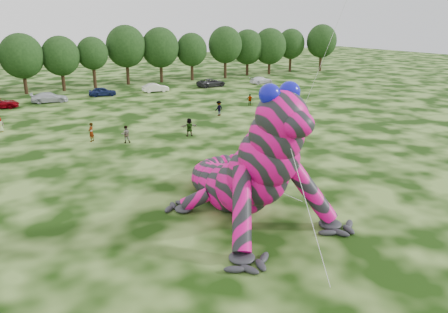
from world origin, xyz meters
The scene contains 25 objects.
ground centered at (0.00, 0.00, 0.00)m, with size 240.00×240.00×0.00m, color #16330A.
inflatable_gecko centered at (-4.48, 2.58, 4.32)m, with size 14.56×17.29×8.65m, color #DF067B, non-canonical shape.
tree_7 centered at (-10.08, 56.80, 4.74)m, with size 6.68×6.01×9.48m, color black, non-canonical shape.
tree_8 centered at (-4.22, 56.99, 4.47)m, with size 6.14×5.53×8.94m, color black, non-canonical shape.
tree_9 centered at (1.06, 57.35, 4.34)m, with size 5.27×4.74×8.68m, color black, non-canonical shape.
tree_10 centered at (7.40, 58.58, 5.25)m, with size 7.09×6.38×10.50m, color black, non-canonical shape.
tree_11 centered at (13.79, 58.20, 5.03)m, with size 7.01×6.31×10.07m, color black, non-canonical shape.
tree_12 centered at (20.01, 57.74, 4.49)m, with size 5.99×5.39×8.97m, color black, non-canonical shape.
tree_13 centered at (27.13, 57.13, 5.06)m, with size 6.83×6.15×10.13m, color black, non-canonical shape.
tree_14 centered at (33.46, 58.72, 4.70)m, with size 6.82×6.14×9.40m, color black, non-canonical shape.
tree_15 centered at (38.47, 57.77, 4.82)m, with size 7.17×6.45×9.63m, color black, non-canonical shape.
tree_16 centered at (45.45, 59.37, 4.69)m, with size 6.26×5.63×9.37m, color black, non-canonical shape.
tree_17 centered at (51.95, 56.66, 5.15)m, with size 6.98×6.28×10.30m, color black, non-canonical shape.
car_2 centered at (-14.71, 46.05, 0.67)m, with size 2.24×4.86×1.35m, color #7C010A.
car_3 centered at (-8.13, 47.22, 0.73)m, with size 2.04×5.03×1.46m, color silver.
car_4 centered at (-0.08, 48.62, 0.71)m, with size 1.68×4.18×1.42m, color #121C46.
car_5 centered at (8.50, 48.10, 0.70)m, with size 1.49×4.26×1.40m, color silver.
car_6 centered at (19.12, 48.37, 0.72)m, with size 2.40×5.20×1.44m, color #29292C.
car_7 centered at (28.95, 47.11, 0.64)m, with size 1.80×4.43×1.29m, color white.
spectator_0 centered at (-8.19, 23.22, 0.94)m, with size 0.69×0.45×1.89m, color gray.
spectator_4 centered at (-15.68, 32.00, 0.79)m, with size 0.78×0.50×1.59m, color gray.
spectator_5 centered at (1.09, 20.21, 0.94)m, with size 1.74×0.56×1.88m, color gray.
spectator_3 centered at (15.62, 30.76, 0.79)m, with size 0.93×0.39×1.58m, color gray.
spectator_1 centered at (-5.39, 21.03, 0.86)m, with size 0.84×0.65×1.72m, color gray.
spectator_2 centered at (8.56, 27.13, 0.94)m, with size 1.22×0.70×1.88m, color gray.
Camera 1 is at (-17.92, -19.42, 11.80)m, focal length 35.00 mm.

